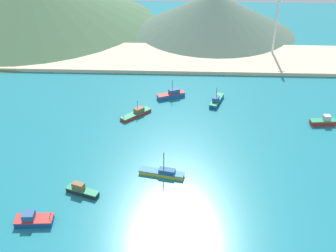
% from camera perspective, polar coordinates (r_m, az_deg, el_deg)
% --- Properties ---
extents(ground, '(260.00, 280.00, 0.50)m').
position_cam_1_polar(ground, '(100.11, 5.35, -6.26)').
color(ground, teal).
extents(fishing_boat_0, '(7.48, 4.26, 2.50)m').
position_cam_1_polar(fishing_boat_0, '(95.31, -11.18, -8.20)').
color(fishing_boat_0, '#232328').
rests_on(fishing_boat_0, ground).
extents(fishing_boat_3, '(6.94, 2.80, 2.76)m').
position_cam_1_polar(fishing_boat_3, '(123.93, 19.56, 0.57)').
color(fishing_boat_3, red).
rests_on(fishing_boat_3, ground).
extents(fishing_boat_4, '(8.52, 5.35, 5.64)m').
position_cam_1_polar(fishing_boat_4, '(130.34, 0.47, 4.11)').
color(fishing_boat_4, '#1E5BA8').
rests_on(fishing_boat_4, ground).
extents(fishing_boat_5, '(8.30, 8.32, 4.53)m').
position_cam_1_polar(fishing_boat_5, '(121.26, -4.12, 1.65)').
color(fishing_boat_5, red).
rests_on(fishing_boat_5, ground).
extents(fishing_boat_6, '(7.47, 3.52, 2.61)m').
position_cam_1_polar(fishing_boat_6, '(90.74, -17.13, -11.56)').
color(fishing_boat_6, '#14478C').
rests_on(fishing_boat_6, ground).
extents(fishing_boat_7, '(4.77, 8.69, 5.02)m').
position_cam_1_polar(fishing_boat_7, '(128.09, 6.33, 3.32)').
color(fishing_boat_7, '#14478C').
rests_on(fishing_boat_7, ground).
extents(fishing_boat_8, '(10.47, 4.20, 6.12)m').
position_cam_1_polar(fishing_boat_8, '(98.65, -0.71, -6.08)').
color(fishing_boat_8, gold).
rests_on(fishing_boat_8, ground).
extents(beach_strip, '(247.00, 25.44, 1.20)m').
position_cam_1_polar(beach_strip, '(156.90, 4.40, 8.77)').
color(beach_strip, beige).
rests_on(beach_strip, ground).
extents(hill_central, '(66.17, 66.17, 16.40)m').
position_cam_1_polar(hill_central, '(181.90, 5.92, 14.44)').
color(hill_central, '#4C6656').
rests_on(hill_central, ground).
extents(radio_tower, '(2.37, 1.90, 23.73)m').
position_cam_1_polar(radio_tower, '(160.82, 13.86, 12.90)').
color(radio_tower, silver).
rests_on(radio_tower, ground).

